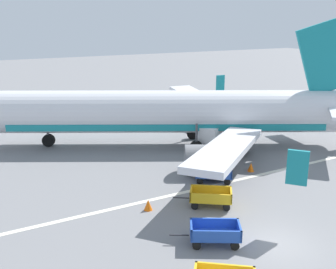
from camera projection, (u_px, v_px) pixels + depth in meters
ground_plane at (276, 244)px, 20.43m from camera, size 220.00×220.00×0.00m
apron_stripe at (194, 190)px, 26.88m from camera, size 120.00×0.36×0.01m
airplane at (178, 113)px, 35.52m from camera, size 34.72×28.76×11.34m
baggage_cart_third_in_row at (215, 233)px, 20.30m from camera, size 3.44×2.47×1.07m
baggage_cart_fourth_in_row at (211, 197)px, 24.44m from camera, size 3.32×2.66×1.07m
baggage_cart_far_end at (213, 173)px, 28.17m from camera, size 3.36×2.60×1.07m
service_truck_beside_carts at (215, 138)px, 34.73m from camera, size 4.01×4.69×2.10m
traffic_cone_near_plane at (148, 205)px, 23.99m from camera, size 0.51×0.51×0.67m
traffic_cone_mid_apron at (251, 167)px, 30.14m from camera, size 0.50×0.50×0.66m
traffic_cone_by_carts at (225, 191)px, 25.89m from camera, size 0.50×0.50×0.66m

